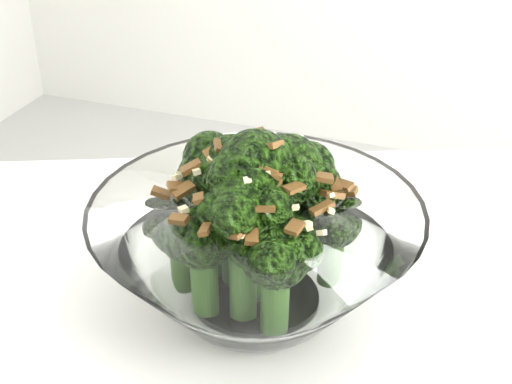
% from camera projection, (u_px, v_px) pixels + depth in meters
% --- Properties ---
extents(broccoli_dish, '(0.20, 0.20, 0.13)m').
position_uv_depth(broccoli_dish, '(255.00, 244.00, 0.44)').
color(broccoli_dish, white).
rests_on(broccoli_dish, table).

